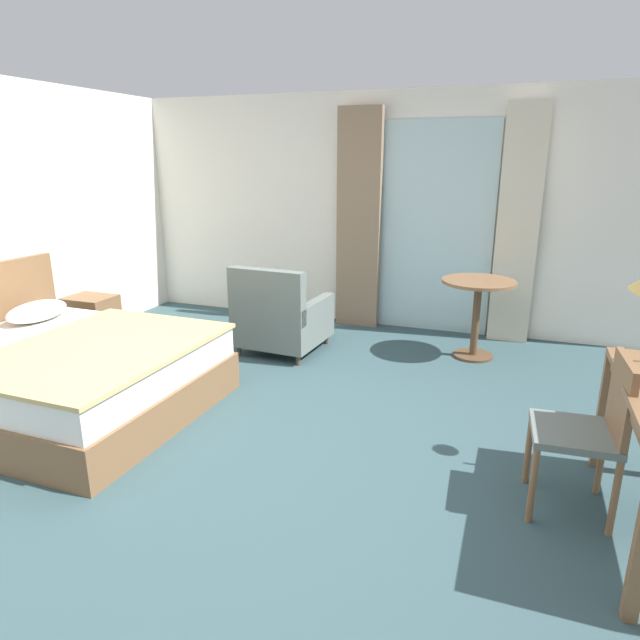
% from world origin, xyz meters
% --- Properties ---
extents(ground, '(6.19, 6.65, 0.10)m').
position_xyz_m(ground, '(0.00, 0.00, -0.05)').
color(ground, '#334C51').
extents(wall_back, '(5.79, 0.12, 2.50)m').
position_xyz_m(wall_back, '(0.00, 3.07, 1.25)').
color(wall_back, white).
rests_on(wall_back, ground).
extents(balcony_glass_door, '(1.19, 0.02, 2.20)m').
position_xyz_m(balcony_glass_door, '(0.66, 2.99, 1.10)').
color(balcony_glass_door, silver).
rests_on(balcony_glass_door, ground).
extents(curtain_panel_left, '(0.47, 0.10, 2.34)m').
position_xyz_m(curtain_panel_left, '(-0.15, 2.89, 1.17)').
color(curtain_panel_left, '#897056').
rests_on(curtain_panel_left, ground).
extents(curtain_panel_right, '(0.40, 0.10, 2.34)m').
position_xyz_m(curtain_panel_right, '(1.48, 2.89, 1.17)').
color(curtain_panel_right, beige).
rests_on(curtain_panel_right, ground).
extents(bed, '(2.01, 1.74, 1.00)m').
position_xyz_m(bed, '(-1.61, 0.03, 0.29)').
color(bed, brown).
rests_on(bed, ground).
extents(nightstand, '(0.46, 0.38, 0.48)m').
position_xyz_m(nightstand, '(-2.51, 1.35, 0.24)').
color(nightstand, brown).
rests_on(nightstand, ground).
extents(desk_chair, '(0.44, 0.44, 0.88)m').
position_xyz_m(desk_chair, '(1.94, 0.00, 0.50)').
color(desk_chair, slate).
rests_on(desk_chair, ground).
extents(armchair_by_window, '(0.80, 0.83, 0.87)m').
position_xyz_m(armchair_by_window, '(-0.59, 1.75, 0.33)').
color(armchair_by_window, slate).
rests_on(armchair_by_window, ground).
extents(round_cafe_table, '(0.67, 0.67, 0.75)m').
position_xyz_m(round_cafe_table, '(1.19, 2.25, 0.55)').
color(round_cafe_table, brown).
rests_on(round_cafe_table, ground).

